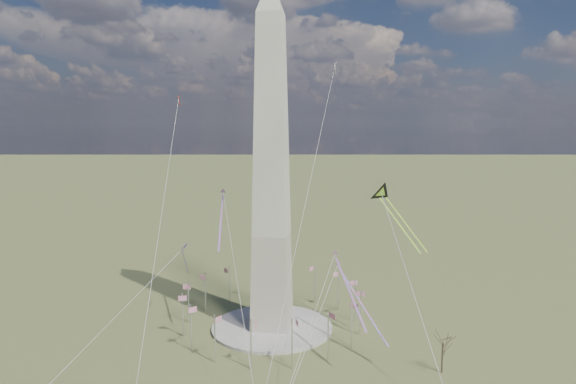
# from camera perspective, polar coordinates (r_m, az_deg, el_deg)

# --- Properties ---
(ground) EXTENTS (2000.00, 2000.00, 0.00)m
(ground) POSITION_cam_1_polar(r_m,az_deg,el_deg) (158.52, -1.78, -14.91)
(ground) COLOR #515F2F
(ground) RESTS_ON ground
(plaza) EXTENTS (36.00, 36.00, 0.80)m
(plaza) POSITION_cam_1_polar(r_m,az_deg,el_deg) (158.36, -1.78, -14.77)
(plaza) COLOR #B9B3A9
(plaza) RESTS_ON ground
(washington_monument) EXTENTS (15.56, 15.56, 100.00)m
(washington_monument) POSITION_cam_1_polar(r_m,az_deg,el_deg) (146.95, -1.86, 2.63)
(washington_monument) COLOR #A9A18E
(washington_monument) RESTS_ON plaza
(flagpole_ring) EXTENTS (54.40, 54.40, 13.00)m
(flagpole_ring) POSITION_cam_1_polar(r_m,az_deg,el_deg) (155.87, -1.79, -12.44)
(flagpole_ring) COLOR silver
(flagpole_ring) RESTS_ON ground
(tree_near) EXTENTS (6.60, 6.60, 11.55)m
(tree_near) POSITION_cam_1_polar(r_m,az_deg,el_deg) (135.49, 16.84, -15.52)
(tree_near) COLOR #46382A
(tree_near) RESTS_ON ground
(kite_delta_black) EXTENTS (16.30, 19.12, 16.95)m
(kite_delta_black) POSITION_cam_1_polar(r_m,az_deg,el_deg) (148.97, 10.57, -0.47)
(kite_delta_black) COLOR black
(kite_delta_black) RESTS_ON ground
(kite_diamond_purple) EXTENTS (2.02, 3.32, 10.23)m
(kite_diamond_purple) POSITION_cam_1_polar(r_m,az_deg,el_deg) (161.07, -11.42, -6.35)
(kite_diamond_purple) COLOR #351667
(kite_diamond_purple) RESTS_ON ground
(kite_streamer_left) EXTENTS (10.49, 20.21, 14.94)m
(kite_streamer_left) POSITION_cam_1_polar(r_m,az_deg,el_deg) (135.65, 6.36, -9.62)
(kite_streamer_left) COLOR red
(kite_streamer_left) RESTS_ON ground
(kite_streamer_mid) EXTENTS (6.02, 21.01, 14.61)m
(kite_streamer_mid) POSITION_cam_1_polar(r_m,az_deg,el_deg) (151.57, -7.39, -2.15)
(kite_streamer_mid) COLOR red
(kite_streamer_mid) RESTS_ON ground
(kite_streamer_right) EXTENTS (15.54, 20.14, 16.55)m
(kite_streamer_right) POSITION_cam_1_polar(r_m,az_deg,el_deg) (143.81, 7.30, -10.77)
(kite_streamer_right) COLOR red
(kite_streamer_right) RESTS_ON ground
(kite_small_red) EXTENTS (1.31, 1.36, 3.85)m
(kite_small_red) POSITION_cam_1_polar(r_m,az_deg,el_deg) (187.87, -12.02, 10.20)
(kite_small_red) COLOR red
(kite_small_red) RESTS_ON ground
(kite_small_white) EXTENTS (1.24, 1.79, 4.46)m
(kite_small_white) POSITION_cam_1_polar(r_m,az_deg,el_deg) (188.99, 5.29, 13.89)
(kite_small_white) COLOR white
(kite_small_white) RESTS_ON ground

